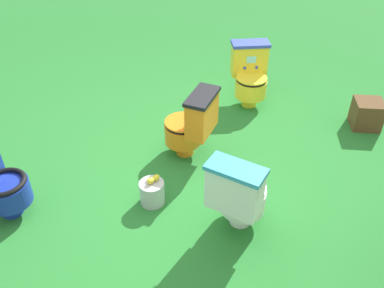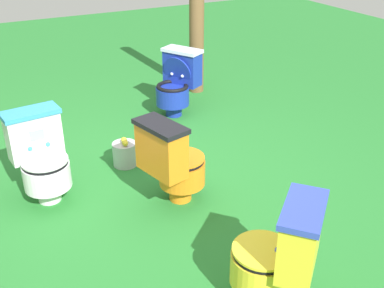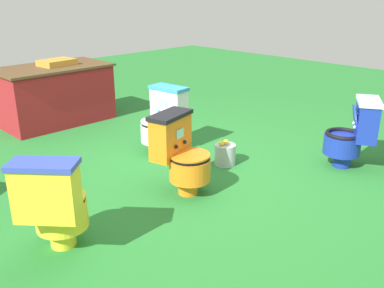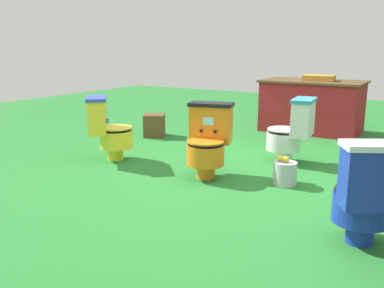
# 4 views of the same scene
# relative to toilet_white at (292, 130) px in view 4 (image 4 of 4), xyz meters

# --- Properties ---
(ground) EXTENTS (14.00, 14.00, 0.00)m
(ground) POSITION_rel_toilet_white_xyz_m (-0.21, -0.67, -0.37)
(ground) COLOR #26752D
(toilet_white) EXTENTS (0.54, 0.46, 0.73)m
(toilet_white) POSITION_rel_toilet_white_xyz_m (0.00, 0.00, 0.00)
(toilet_white) COLOR white
(toilet_white) RESTS_ON ground
(toilet_yellow) EXTENTS (0.63, 0.63, 0.73)m
(toilet_yellow) POSITION_rel_toilet_white_xyz_m (-1.81, -0.96, 0.00)
(toilet_yellow) COLOR yellow
(toilet_yellow) RESTS_ON ground
(toilet_orange) EXTENTS (0.51, 0.58, 0.73)m
(toilet_orange) POSITION_rel_toilet_white_xyz_m (-0.56, -0.89, 0.00)
(toilet_orange) COLOR orange
(toilet_orange) RESTS_ON ground
(toilet_blue) EXTENTS (0.59, 0.63, 0.73)m
(toilet_blue) POSITION_rel_toilet_white_xyz_m (1.06, -1.71, 0.00)
(toilet_blue) COLOR #192D9E
(toilet_blue) RESTS_ON ground
(vendor_table) EXTENTS (1.46, 0.87, 0.85)m
(vendor_table) POSITION_rel_toilet_white_xyz_m (-0.31, 1.87, 0.02)
(vendor_table) COLOR maroon
(vendor_table) RESTS_ON ground
(small_crate) EXTENTS (0.41, 0.41, 0.32)m
(small_crate) POSITION_rel_toilet_white_xyz_m (-2.14, 0.36, -0.21)
(small_crate) COLOR brown
(small_crate) RESTS_ON ground
(lemon_bucket) EXTENTS (0.22, 0.22, 0.28)m
(lemon_bucket) POSITION_rel_toilet_white_xyz_m (0.19, -0.76, -0.25)
(lemon_bucket) COLOR #B7B7BF
(lemon_bucket) RESTS_ON ground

